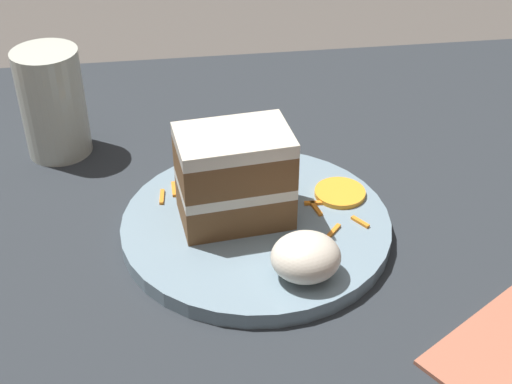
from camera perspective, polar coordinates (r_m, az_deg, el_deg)
ground_plane at (r=0.69m, az=2.52°, el=-7.24°), size 6.00×6.00×0.00m
dining_table at (r=0.68m, az=2.56°, el=-6.20°), size 0.91×0.92×0.03m
plate at (r=0.69m, az=0.00°, el=-2.75°), size 0.26×0.26×0.02m
cake_slice at (r=0.66m, az=-1.74°, el=1.24°), size 0.11×0.08×0.09m
cream_dollop at (r=0.61m, az=4.01°, el=-5.21°), size 0.06×0.05×0.04m
orange_garnish at (r=0.72m, az=6.73°, el=-0.06°), size 0.05×0.05×0.00m
carrot_shreds_scatter at (r=0.72m, az=0.60°, el=-0.24°), size 0.20×0.14×0.00m
drinking_glass at (r=0.83m, az=-15.86°, el=6.34°), size 0.07×0.07×0.12m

